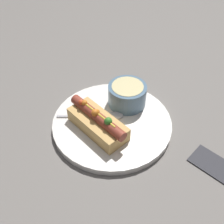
# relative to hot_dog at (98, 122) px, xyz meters

# --- Properties ---
(ground_plane) EXTENTS (4.00, 4.00, 0.00)m
(ground_plane) POSITION_rel_hot_dog_xyz_m (0.01, 0.04, -0.04)
(ground_plane) COLOR slate
(dinner_plate) EXTENTS (0.29, 0.29, 0.02)m
(dinner_plate) POSITION_rel_hot_dog_xyz_m (0.01, 0.04, -0.03)
(dinner_plate) COLOR white
(dinner_plate) RESTS_ON ground_plane
(hot_dog) EXTENTS (0.17, 0.09, 0.06)m
(hot_dog) POSITION_rel_hot_dog_xyz_m (0.00, 0.00, 0.00)
(hot_dog) COLOR tan
(hot_dog) RESTS_ON dinner_plate
(soup_bowl) EXTENTS (0.10, 0.10, 0.06)m
(soup_bowl) POSITION_rel_hot_dog_xyz_m (0.01, 0.12, 0.01)
(soup_bowl) COLOR slate
(soup_bowl) RESTS_ON dinner_plate
(spoon) EXTENTS (0.15, 0.11, 0.01)m
(spoon) POSITION_rel_hot_dog_xyz_m (-0.01, 0.05, -0.02)
(spoon) COLOR #B7B7BC
(spoon) RESTS_ON dinner_plate
(napkin) EXTENTS (0.11, 0.07, 0.01)m
(napkin) POSITION_rel_hot_dog_xyz_m (0.26, 0.07, -0.04)
(napkin) COLOR #333338
(napkin) RESTS_ON ground_plane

